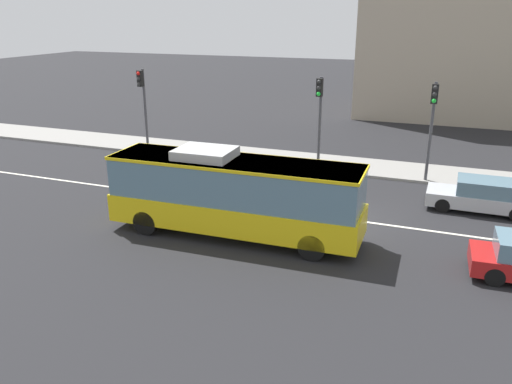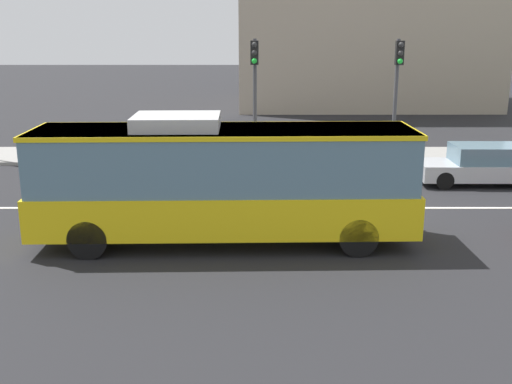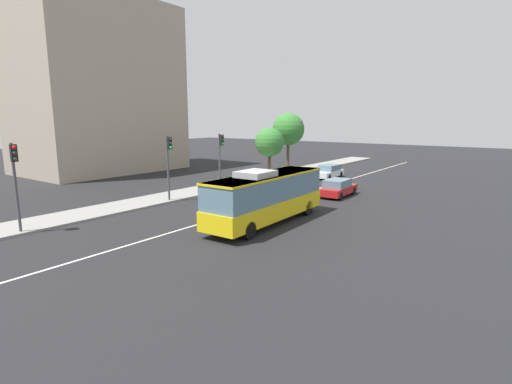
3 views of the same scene
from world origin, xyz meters
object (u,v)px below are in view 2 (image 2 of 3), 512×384
at_px(sedan_silver, 485,165).
at_px(traffic_light_far_corner, 400,80).
at_px(traffic_light_near_corner, 257,79).
at_px(transit_bus, 226,177).

height_order(sedan_silver, traffic_light_far_corner, traffic_light_far_corner).
bearing_deg(traffic_light_far_corner, traffic_light_near_corner, -92.34).
bearing_deg(traffic_light_far_corner, sedan_silver, 37.97).
distance_m(transit_bus, traffic_light_near_corner, 10.09).
xyz_separation_m(sedan_silver, traffic_light_far_corner, (-2.58, 3.27, 2.84)).
distance_m(traffic_light_near_corner, traffic_light_far_corner, 5.85).
xyz_separation_m(transit_bus, traffic_light_far_corner, (6.66, 9.69, 1.75)).
bearing_deg(traffic_light_far_corner, transit_bus, -34.75).
bearing_deg(transit_bus, traffic_light_far_corner, 54.15).
xyz_separation_m(transit_bus, sedan_silver, (9.23, 6.42, -1.09)).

